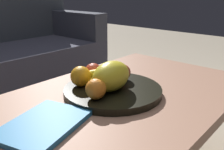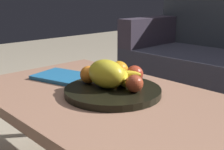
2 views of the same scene
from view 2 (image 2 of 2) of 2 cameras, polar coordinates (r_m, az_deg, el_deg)
name	(u,v)px [view 2 (image 2 of 2)]	position (r m, az deg, el deg)	size (l,w,h in m)	color
coffee_table	(107,107)	(1.11, -0.95, -6.31)	(1.13, 0.67, 0.43)	tan
fruit_bowl	(112,91)	(1.11, 0.00, -3.12)	(0.36, 0.36, 0.03)	black
melon_large_front	(106,74)	(1.09, -1.11, 0.24)	(0.16, 0.11, 0.11)	yellow
orange_front	(119,70)	(1.20, 1.38, 0.93)	(0.08, 0.08, 0.08)	orange
orange_left	(89,75)	(1.16, -4.58, 0.09)	(0.07, 0.07, 0.07)	orange
apple_front	(135,74)	(1.16, 4.42, 0.17)	(0.07, 0.07, 0.07)	#B33A24
apple_left	(134,83)	(1.05, 4.41, -1.67)	(0.06, 0.06, 0.06)	#AE4225
banana_bunch	(122,78)	(1.13, 2.03, -0.50)	(0.16, 0.13, 0.06)	yellow
magazine	(64,77)	(1.33, -9.42, -0.32)	(0.25, 0.18, 0.02)	teal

